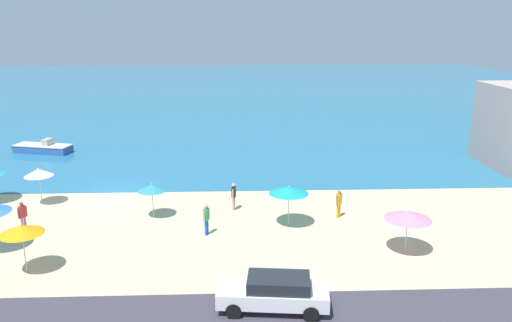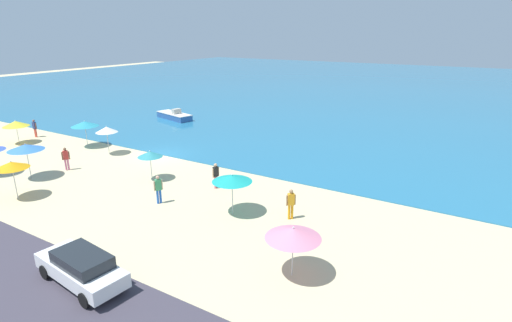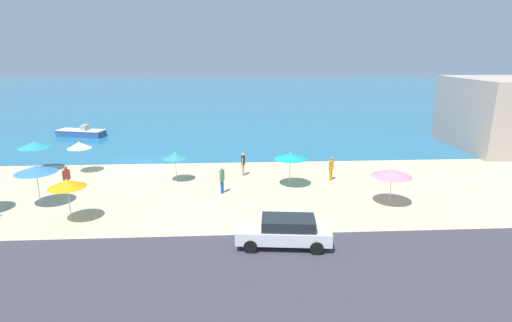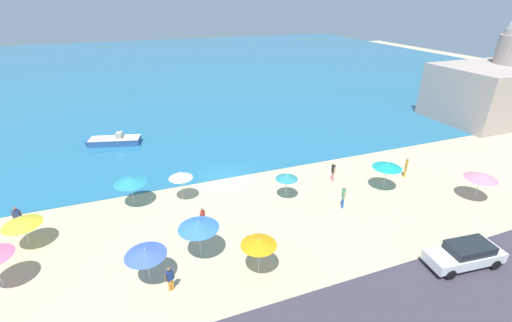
{
  "view_description": "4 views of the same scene",
  "coord_description": "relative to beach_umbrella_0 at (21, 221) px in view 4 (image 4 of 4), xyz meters",
  "views": [
    {
      "loc": [
        8.71,
        -33.58,
        11.51
      ],
      "look_at": [
        10.06,
        0.65,
        2.03
      ],
      "focal_mm": 35.0,
      "sensor_mm": 36.0,
      "label": 1
    },
    {
      "loc": [
        23.87,
        -23.82,
        10.19
      ],
      "look_at": [
        9.45,
        -0.04,
        1.09
      ],
      "focal_mm": 28.0,
      "sensor_mm": 36.0,
      "label": 2
    },
    {
      "loc": [
        7.81,
        -32.87,
        9.29
      ],
      "look_at": [
        9.35,
        -5.65,
        1.69
      ],
      "focal_mm": 28.0,
      "sensor_mm": 36.0,
      "label": 3
    },
    {
      "loc": [
        -6.81,
        -25.65,
        14.47
      ],
      "look_at": [
        2.76,
        -0.07,
        1.27
      ],
      "focal_mm": 24.0,
      "sensor_mm": 36.0,
      "label": 4
    }
  ],
  "objects": [
    {
      "name": "bather_2",
      "position": [
        -0.89,
        2.2,
        -0.9
      ],
      "size": [
        0.57,
        0.23,
        1.79
      ],
      "color": "#D75344",
      "rests_on": "ground_plane"
    },
    {
      "name": "sea",
      "position": [
        14.33,
        59.24,
        -1.88
      ],
      "size": [
        150.0,
        110.0,
        0.05
      ],
      "primitive_type": "cube",
      "color": "teal",
      "rests_on": "ground_plane"
    },
    {
      "name": "skiff_nearshore",
      "position": [
        5.22,
        15.78,
        -1.46
      ],
      "size": [
        5.73,
        2.96,
        1.3
      ],
      "color": "#305995",
      "rests_on": "sea"
    },
    {
      "name": "bather_4",
      "position": [
        8.01,
        -6.91,
        -1.02
      ],
      "size": [
        0.53,
        0.34,
        1.58
      ],
      "color": "orange",
      "rests_on": "ground_plane"
    },
    {
      "name": "parked_car_1",
      "position": [
        24.52,
        -11.05,
        -1.07
      ],
      "size": [
        4.71,
        2.17,
        1.47
      ],
      "color": "silver",
      "rests_on": "coastal_road"
    },
    {
      "name": "beach_umbrella_4",
      "position": [
        10.17,
        2.09,
        0.28
      ],
      "size": [
        1.82,
        1.82,
        2.5
      ],
      "color": "#B2B2B7",
      "rests_on": "ground_plane"
    },
    {
      "name": "bather_5",
      "position": [
        21.29,
        -3.26,
        -0.88
      ],
      "size": [
        0.35,
        0.52,
        1.82
      ],
      "color": "blue",
      "rests_on": "ground_plane"
    },
    {
      "name": "beach_umbrella_7",
      "position": [
        6.98,
        -5.84,
        0.15
      ],
      "size": [
        2.26,
        2.26,
        2.32
      ],
      "color": "#B2B2B7",
      "rests_on": "ground_plane"
    },
    {
      "name": "ground_plane",
      "position": [
        14.33,
        4.24,
        -1.91
      ],
      "size": [
        160.0,
        160.0,
        0.0
      ],
      "primitive_type": "plane",
      "color": "#CABB90"
    },
    {
      "name": "bather_3",
      "position": [
        10.82,
        -2.36,
        -0.9
      ],
      "size": [
        0.39,
        0.48,
        1.79
      ],
      "color": "pink",
      "rests_on": "ground_plane"
    },
    {
      "name": "beach_umbrella_3",
      "position": [
        10.1,
        -4.81,
        0.41
      ],
      "size": [
        2.44,
        2.44,
        2.6
      ],
      "color": "#B2B2B7",
      "rests_on": "ground_plane"
    },
    {
      "name": "beach_umbrella_5",
      "position": [
        26.02,
        -2.12,
        0.29
      ],
      "size": [
        2.32,
        2.32,
        2.46
      ],
      "color": "#B2B2B7",
      "rests_on": "ground_plane"
    },
    {
      "name": "beach_umbrella_1",
      "position": [
        6.54,
        2.64,
        0.24
      ],
      "size": [
        2.43,
        2.43,
        2.45
      ],
      "color": "#B2B2B7",
      "rests_on": "ground_plane"
    },
    {
      "name": "beach_umbrella_9",
      "position": [
        31.74,
        -5.9,
        0.16
      ],
      "size": [
        2.42,
        2.42,
        2.37
      ],
      "color": "#B2B2B7",
      "rests_on": "ground_plane"
    },
    {
      "name": "beach_umbrella_2",
      "position": [
        17.88,
        -0.5,
        0.01
      ],
      "size": [
        1.75,
        1.75,
        2.19
      ],
      "color": "#B2B2B7",
      "rests_on": "ground_plane"
    },
    {
      "name": "harbor_fortress",
      "position": [
        51.57,
        8.23,
        2.62
      ],
      "size": [
        13.16,
        10.05,
        12.77
      ],
      "color": "#B09C92",
      "rests_on": "ground_plane"
    },
    {
      "name": "bather_1",
      "position": [
        22.81,
        0.58,
        -0.91
      ],
      "size": [
        0.29,
        0.56,
        1.77
      ],
      "color": "pink",
      "rests_on": "ground_plane"
    },
    {
      "name": "bather_0",
      "position": [
        29.22,
        -0.99,
        -0.9
      ],
      "size": [
        0.42,
        0.44,
        1.8
      ],
      "color": "orange",
      "rests_on": "ground_plane"
    },
    {
      "name": "beach_umbrella_8",
      "position": [
        12.94,
        -7.36,
        0.31
      ],
      "size": [
        2.04,
        2.04,
        2.5
      ],
      "color": "#B2B2B7",
      "rests_on": "ground_plane"
    },
    {
      "name": "beach_umbrella_0",
      "position": [
        0.0,
        0.0,
        0.0
      ],
      "size": [
        2.31,
        2.31,
        2.24
      ],
      "color": "#B2B2B7",
      "rests_on": "ground_plane"
    }
  ]
}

